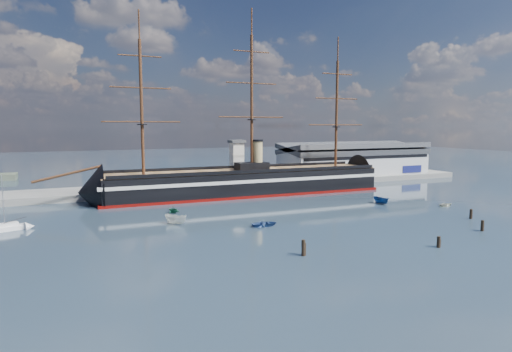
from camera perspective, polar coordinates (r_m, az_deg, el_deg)
name	(u,v)px	position (r m, az deg, el deg)	size (l,w,h in m)	color
ground	(271,205)	(118.68, 1.96, -3.91)	(600.00, 600.00, 0.00)	#29333F
quay	(252,186)	(155.08, -0.56, -1.40)	(180.00, 18.00, 2.00)	slate
warehouse	(354,159)	(181.92, 12.93, 2.16)	(63.00, 21.00, 11.60)	#B7BABC
quay_tower	(237,161)	(148.58, -2.58, 2.03)	(5.00, 5.00, 15.00)	silver
warship	(241,182)	(135.81, -2.01, -0.84)	(113.05, 18.20, 53.94)	black
sailboat	(8,227)	(104.08, -30.20, -5.91)	(7.65, 4.47, 11.76)	white
motorboat_a	(176,224)	(97.69, -10.62, -6.33)	(6.88, 2.52, 2.75)	white
motorboat_b	(265,226)	(94.12, 1.16, -6.72)	(3.51, 1.40, 1.64)	#2F4D87
motorboat_c	(383,203)	(126.65, 16.59, -3.51)	(5.14, 1.88, 2.05)	#545C67
motorboat_d	(173,213)	(110.04, -10.96, -4.87)	(5.69, 2.46, 2.09)	#124F36
motorboat_e	(446,206)	(128.26, 24.04, -3.69)	(2.57, 1.03, 1.20)	beige
motorboat_f	(381,204)	(125.58, 16.34, -3.59)	(6.24, 2.29, 2.50)	navy
piling_near_left	(303,256)	(73.91, 6.32, -10.53)	(0.64, 0.64, 3.49)	black
piling_near_mid	(438,247)	(84.92, 23.14, -8.75)	(0.64, 0.64, 2.76)	black
piling_near_right	(482,231)	(101.57, 27.91, -6.51)	(0.64, 0.64, 3.01)	black
piling_far_right	(471,219)	(113.48, 26.71, -5.12)	(0.64, 0.64, 3.03)	black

